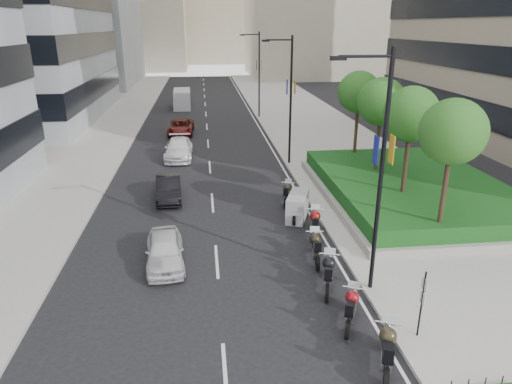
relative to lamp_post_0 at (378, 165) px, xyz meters
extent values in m
plane|color=black|center=(-4.14, -1.00, -5.07)|extent=(160.00, 160.00, 0.00)
cube|color=#9E9B93|center=(4.86, 29.00, -4.99)|extent=(10.00, 100.00, 0.15)
cube|color=#9E9B93|center=(-16.14, 29.00, -4.99)|extent=(8.00, 100.00, 0.15)
cube|color=silver|center=(-0.44, 29.00, -5.06)|extent=(0.12, 100.00, 0.01)
cube|color=silver|center=(-5.64, 29.00, -5.06)|extent=(0.12, 100.00, 0.01)
cube|color=gray|center=(5.86, 9.00, -4.72)|extent=(10.00, 14.00, 0.40)
cube|color=#134416|center=(5.86, 9.00, -4.12)|extent=(9.40, 13.40, 0.80)
cylinder|color=#332319|center=(4.36, 3.00, -2.52)|extent=(0.22, 0.22, 4.00)
sphere|color=#254D18|center=(4.36, 3.00, 0.38)|extent=(2.80, 2.80, 2.80)
cylinder|color=#332319|center=(4.36, 7.00, -2.52)|extent=(0.22, 0.22, 4.00)
sphere|color=#254D18|center=(4.36, 7.00, 0.38)|extent=(2.80, 2.80, 2.80)
cylinder|color=#332319|center=(4.36, 11.00, -2.52)|extent=(0.22, 0.22, 4.00)
sphere|color=#254D18|center=(4.36, 11.00, 0.38)|extent=(2.80, 2.80, 2.80)
cylinder|color=#332319|center=(4.36, 15.00, -2.52)|extent=(0.22, 0.22, 4.00)
sphere|color=#254D18|center=(4.36, 15.00, 0.38)|extent=(2.80, 2.80, 2.80)
cylinder|color=black|center=(0.16, 0.00, -0.57)|extent=(0.16, 0.16, 9.00)
cylinder|color=black|center=(-0.74, 0.00, 3.63)|extent=(1.80, 0.10, 0.10)
cube|color=black|center=(-1.64, 0.00, 3.58)|extent=(0.50, 0.22, 0.14)
cube|color=yellow|center=(0.44, 0.00, 0.53)|extent=(0.02, 0.45, 1.00)
cube|color=navy|center=(-0.12, 0.00, 0.53)|extent=(0.02, 0.45, 1.00)
cylinder|color=black|center=(0.16, 17.00, -0.57)|extent=(0.16, 0.16, 9.00)
cylinder|color=black|center=(-0.74, 17.00, 3.63)|extent=(1.80, 0.10, 0.10)
cube|color=black|center=(-1.64, 17.00, 3.58)|extent=(0.50, 0.22, 0.14)
cube|color=yellow|center=(0.44, 17.00, 0.53)|extent=(0.02, 0.45, 1.00)
cube|color=navy|center=(-0.12, 17.00, 0.53)|extent=(0.02, 0.45, 1.00)
cylinder|color=black|center=(0.16, 35.00, -0.57)|extent=(0.16, 0.16, 9.00)
cylinder|color=black|center=(-0.74, 35.00, 3.63)|extent=(1.80, 0.10, 0.10)
cube|color=black|center=(-1.64, 35.00, 3.58)|extent=(0.50, 0.22, 0.14)
cube|color=yellow|center=(0.44, 35.00, 0.53)|extent=(0.02, 0.45, 1.00)
cube|color=navy|center=(-0.12, 35.00, 0.53)|extent=(0.02, 0.45, 1.00)
cylinder|color=black|center=(0.66, -3.00, -3.82)|extent=(0.06, 0.06, 2.50)
cube|color=silver|center=(0.66, -3.00, -3.02)|extent=(0.02, 0.32, 0.42)
cube|color=silver|center=(0.66, -3.00, -3.52)|extent=(0.02, 0.32, 0.42)
cylinder|color=black|center=(-1.22, -5.02, -4.72)|extent=(0.38, 0.69, 0.69)
cylinder|color=black|center=(-0.56, -3.38, -4.72)|extent=(0.38, 0.69, 0.69)
cube|color=silver|center=(-0.91, -4.25, -4.53)|extent=(0.66, 1.00, 0.46)
sphere|color=#30291A|center=(-0.78, -3.91, -4.12)|extent=(0.53, 0.53, 0.53)
cube|color=black|center=(-1.03, -4.56, -4.18)|extent=(0.59, 0.88, 0.18)
cylinder|color=silver|center=(-0.66, -3.64, -3.87)|extent=(0.78, 0.35, 0.06)
cylinder|color=black|center=(-1.60, -2.69, -4.75)|extent=(0.37, 0.62, 0.62)
cylinder|color=black|center=(-0.94, -1.22, -4.75)|extent=(0.37, 0.62, 0.62)
cube|color=silver|center=(-1.29, -2.00, -4.58)|extent=(0.63, 0.90, 0.42)
sphere|color=maroon|center=(-1.15, -1.69, -4.20)|extent=(0.48, 0.48, 0.48)
cube|color=black|center=(-1.41, -2.27, -4.26)|extent=(0.57, 0.80, 0.16)
cylinder|color=silver|center=(-1.04, -1.45, -3.98)|extent=(0.70, 0.35, 0.05)
cylinder|color=black|center=(-1.70, -0.55, -4.72)|extent=(0.33, 0.69, 0.68)
cylinder|color=black|center=(-1.18, 1.13, -4.72)|extent=(0.33, 0.69, 0.68)
cube|color=silver|center=(-1.45, 0.24, -4.54)|extent=(0.59, 0.99, 0.46)
sphere|color=black|center=(-1.35, 0.59, -4.12)|extent=(0.53, 0.53, 0.53)
cube|color=black|center=(-1.55, -0.07, -4.19)|extent=(0.54, 0.88, 0.18)
cylinder|color=silver|center=(-1.26, 0.87, -3.88)|extent=(0.79, 0.29, 0.05)
cylinder|color=black|center=(-1.49, 1.74, -4.74)|extent=(0.20, 0.65, 0.64)
cylinder|color=black|center=(-1.28, 3.38, -4.74)|extent=(0.20, 0.65, 0.64)
cube|color=silver|center=(-1.39, 2.51, -4.57)|extent=(0.42, 0.91, 0.43)
sphere|color=black|center=(-1.35, 2.85, -4.18)|extent=(0.50, 0.50, 0.50)
cube|color=black|center=(-1.43, 2.20, -4.24)|extent=(0.38, 0.81, 0.17)
cylinder|color=silver|center=(-1.32, 3.13, -3.95)|extent=(0.77, 0.15, 0.05)
cylinder|color=black|center=(-1.07, 3.98, -4.72)|extent=(0.29, 0.70, 0.69)
cylinder|color=black|center=(-0.66, 5.71, -4.72)|extent=(0.29, 0.70, 0.69)
cube|color=silver|center=(-0.88, 4.79, -4.53)|extent=(0.54, 1.00, 0.47)
sphere|color=maroon|center=(-0.79, 5.15, -4.11)|extent=(0.53, 0.53, 0.53)
cube|color=black|center=(-0.96, 4.47, -4.18)|extent=(0.50, 0.88, 0.18)
cylinder|color=silver|center=(-0.72, 5.44, -3.87)|extent=(0.81, 0.24, 0.06)
cylinder|color=black|center=(-1.53, 6.35, -4.73)|extent=(0.35, 0.67, 0.67)
cylinder|color=black|center=(-0.94, 7.97, -4.73)|extent=(0.35, 0.67, 0.67)
cube|color=gray|center=(-1.24, 7.16, -4.37)|extent=(1.64, 2.43, 1.34)
cylinder|color=black|center=(-1.63, 8.61, -4.76)|extent=(0.29, 0.62, 0.62)
cylinder|color=black|center=(-1.17, 10.13, -4.76)|extent=(0.29, 0.62, 0.62)
cube|color=silver|center=(-1.42, 9.32, -4.59)|extent=(0.53, 0.89, 0.42)
sphere|color=#2E2819|center=(-1.32, 9.64, -4.21)|extent=(0.48, 0.48, 0.48)
cube|color=black|center=(-1.50, 9.04, -4.27)|extent=(0.48, 0.79, 0.16)
cylinder|color=silver|center=(-1.24, 9.89, -3.99)|extent=(0.72, 0.26, 0.05)
imported|color=silver|center=(-7.83, 2.99, -4.40)|extent=(1.88, 4.02, 1.33)
imported|color=black|center=(-8.15, 10.88, -4.40)|extent=(1.66, 4.12, 1.33)
imported|color=white|center=(-7.94, 19.73, -4.34)|extent=(2.08, 4.99, 1.44)
imported|color=#590F0A|center=(-8.07, 27.92, -4.39)|extent=(2.40, 4.91, 1.34)
cube|color=silver|center=(-8.43, 42.43, -3.97)|extent=(2.12, 5.25, 2.18)
cube|color=silver|center=(-8.43, 40.46, -4.49)|extent=(2.01, 1.30, 1.14)
cylinder|color=black|center=(-9.27, 40.56, -4.70)|extent=(0.26, 0.73, 0.73)
cylinder|color=black|center=(-7.60, 40.56, -4.70)|extent=(0.26, 0.73, 0.73)
cylinder|color=black|center=(-9.27, 44.10, -4.70)|extent=(0.26, 0.73, 0.73)
cylinder|color=black|center=(-7.60, 44.10, -4.70)|extent=(0.26, 0.73, 0.73)
camera|label=1|loc=(-5.99, -14.62, 4.58)|focal=32.00mm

